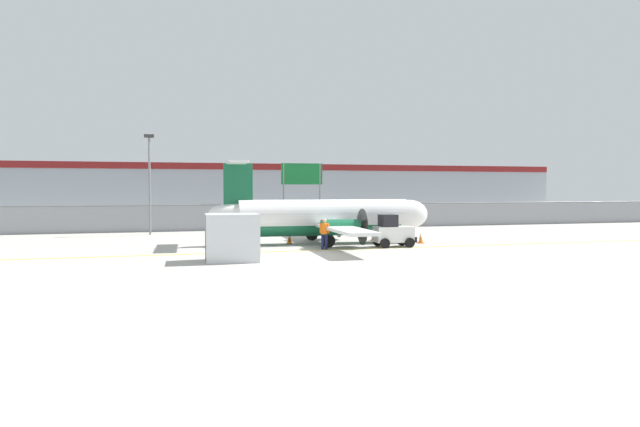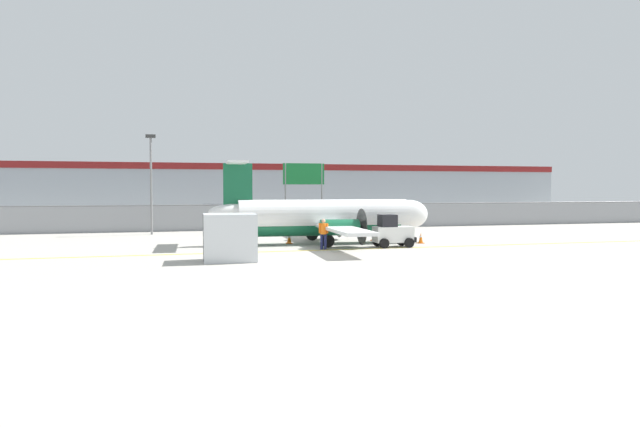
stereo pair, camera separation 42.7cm
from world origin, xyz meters
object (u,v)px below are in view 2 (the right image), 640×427
traffic_cone_near_right (421,238)px  apron_light_pole (151,176)px  cargo_container (230,237)px  parked_car_3 (390,212)px  traffic_cone_near_left (374,236)px  commuter_airplane (328,217)px  traffic_cone_far_left (233,248)px  ground_crew_worker (323,232)px  parked_car_0 (111,215)px  traffic_cone_far_right (289,238)px  highway_sign (304,179)px  parked_car_2 (295,211)px  baggage_tug (392,232)px  parked_car_1 (212,212)px

traffic_cone_near_right → apron_light_pole: 20.03m
cargo_container → parked_car_3: cargo_container is taller
traffic_cone_near_left → traffic_cone_near_right: size_ratio=1.00×
commuter_airplane → cargo_container: bearing=-132.0°
traffic_cone_near_right → traffic_cone_far_left: (-11.76, -2.65, 0.00)m
ground_crew_worker → apron_light_pole: bearing=65.1°
parked_car_0 → parked_car_3: 27.26m
cargo_container → parked_car_0: 30.98m
traffic_cone_far_right → highway_sign: 14.52m
traffic_cone_far_left → parked_car_2: bearing=72.1°
traffic_cone_near_left → cargo_container: bearing=-142.0°
ground_crew_worker → traffic_cone_near_right: ground_crew_worker is taller
parked_car_3 → baggage_tug: bearing=-111.6°
parked_car_0 → traffic_cone_near_right: bearing=124.1°
traffic_cone_far_left → traffic_cone_far_right: 6.04m
parked_car_2 → parked_car_3: 10.86m
cargo_container → apron_light_pole: apron_light_pole is taller
cargo_container → highway_sign: (8.45, 20.82, 3.04)m
cargo_container → parked_car_1: 34.39m
baggage_tug → traffic_cone_near_right: bearing=34.0°
parked_car_2 → apron_light_pole: apron_light_pole is taller
ground_crew_worker → apron_light_pole: 16.42m
ground_crew_worker → parked_car_3: (13.72, 24.23, -0.06)m
cargo_container → traffic_cone_far_left: size_ratio=3.88×
parked_car_1 → parked_car_2: size_ratio=1.03×
baggage_tug → traffic_cone_near_right: 3.04m
cargo_container → traffic_cone_far_left: cargo_container is taller
ground_crew_worker → traffic_cone_far_left: ground_crew_worker is taller
traffic_cone_near_right → parked_car_0: size_ratio=0.15×
commuter_airplane → ground_crew_worker: bearing=-107.5°
parked_car_1 → cargo_container: bearing=91.8°
parked_car_1 → parked_car_2: 9.04m
traffic_cone_near_left → traffic_cone_near_right: same height
traffic_cone_far_right → parked_car_0: 25.68m
commuter_airplane → traffic_cone_far_right: 2.70m
baggage_tug → traffic_cone_near_left: size_ratio=3.69×
commuter_airplane → parked_car_1: bearing=102.6°
ground_crew_worker → traffic_cone_far_left: (-5.04, -0.76, -0.64)m
baggage_tug → commuter_airplane: bearing=137.9°
ground_crew_worker → traffic_cone_near_left: (4.50, 4.23, -0.64)m
parked_car_2 → traffic_cone_far_left: bearing=-107.8°
traffic_cone_far_left → traffic_cone_near_right: bearing=12.7°
commuter_airplane → apron_light_pole: bearing=139.7°
parked_car_3 → apron_light_pole: (-23.17, -11.23, 3.41)m
traffic_cone_near_right → traffic_cone_far_left: same height
commuter_airplane → traffic_cone_far_left: size_ratio=25.08×
parked_car_1 → traffic_cone_far_right: bearing=100.3°
traffic_cone_near_right → parked_car_0: 31.72m
commuter_airplane → cargo_container: size_ratio=6.47×
traffic_cone_far_left → parked_car_2: (10.29, 31.80, 0.58)m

